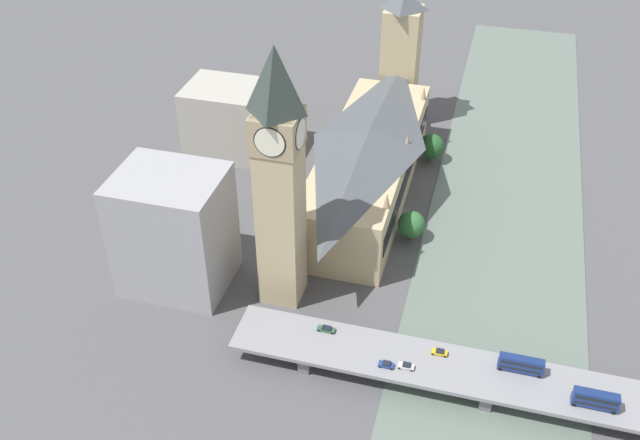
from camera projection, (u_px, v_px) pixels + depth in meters
ground_plane at (410, 215)px, 244.50m from camera, size 600.00×600.00×0.00m
river_water at (504, 229)px, 237.74m from camera, size 51.30×360.00×0.30m
parliament_hall at (368, 163)px, 246.28m from camera, size 28.34×94.93×26.84m
clock_tower at (279, 176)px, 187.77m from camera, size 12.58×12.58×78.38m
victoria_tower at (400, 59)px, 283.53m from camera, size 14.13×14.13×57.56m
road_bridge at (489, 378)px, 179.95m from camera, size 134.59×16.21×6.23m
double_decker_bus_lead at (521, 364)px, 178.76m from camera, size 11.38×2.47×4.63m
double_decker_bus_mid at (596, 399)px, 169.79m from camera, size 10.84×2.60×4.80m
car_northbound_lead at (386, 364)px, 181.12m from camera, size 3.90×1.91×1.37m
car_northbound_mid at (440, 352)px, 184.47m from camera, size 4.09×1.81×1.38m
car_northbound_tail at (406, 366)px, 180.71m from camera, size 4.01×1.85×1.38m
car_southbound_lead at (326, 329)px, 191.19m from camera, size 4.78×1.81×1.37m
city_block_west at (174, 231)px, 206.94m from camera, size 30.40×25.49×36.99m
city_block_center at (232, 119)px, 271.06m from camera, size 33.27×24.26×26.74m
tree_embankment_near at (411, 225)px, 229.68m from camera, size 8.92×8.92×10.68m
tree_embankment_mid at (431, 146)px, 268.03m from camera, size 9.56×9.56×11.49m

